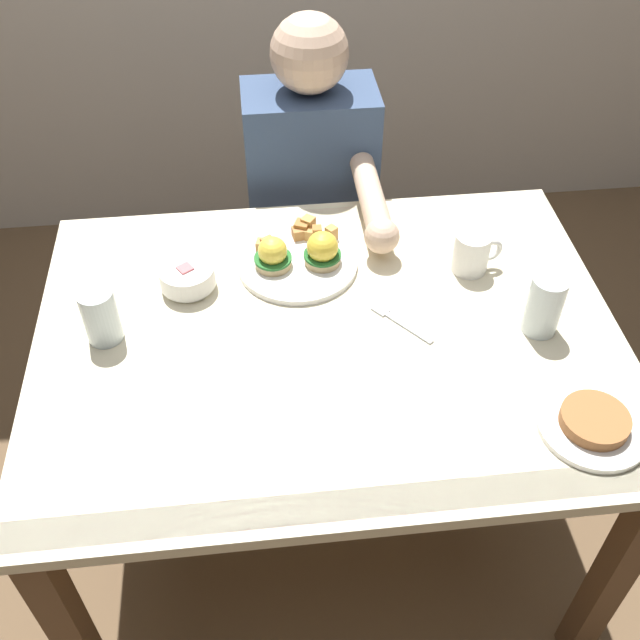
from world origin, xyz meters
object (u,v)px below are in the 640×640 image
at_px(fruit_bowl, 187,277).
at_px(water_glass_far, 544,307).
at_px(fork, 398,321).
at_px(water_glass_near, 101,318).
at_px(coffee_mug, 472,251).
at_px(diner_person, 313,198).
at_px(dining_table, 328,368).
at_px(eggs_benedict_plate, 299,256).
at_px(side_plate, 593,423).

height_order(fruit_bowl, water_glass_far, water_glass_far).
bearing_deg(water_glass_far, fork, 170.09).
height_order(fruit_bowl, water_glass_near, water_glass_near).
xyz_separation_m(coffee_mug, diner_person, (-0.31, 0.43, -0.14)).
bearing_deg(diner_person, water_glass_far, -57.69).
xyz_separation_m(dining_table, coffee_mug, (0.34, 0.17, 0.16)).
distance_m(coffee_mug, water_glass_far, 0.22).
height_order(eggs_benedict_plate, water_glass_far, water_glass_far).
xyz_separation_m(eggs_benedict_plate, water_glass_near, (-0.41, -0.18, 0.03)).
relative_size(eggs_benedict_plate, coffee_mug, 2.42).
xyz_separation_m(fruit_bowl, water_glass_far, (0.72, -0.21, 0.03)).
bearing_deg(coffee_mug, diner_person, 125.42).
xyz_separation_m(dining_table, side_plate, (0.45, -0.29, 0.12)).
xyz_separation_m(eggs_benedict_plate, diner_person, (0.07, 0.38, -0.12)).
distance_m(water_glass_near, side_plate, 0.96).
xyz_separation_m(coffee_mug, water_glass_far, (0.09, -0.20, 0.01)).
bearing_deg(side_plate, fork, 134.06).
height_order(coffee_mug, water_glass_far, water_glass_far).
height_order(dining_table, side_plate, side_plate).
bearing_deg(fruit_bowl, side_plate, -32.32).
xyz_separation_m(eggs_benedict_plate, coffee_mug, (0.38, -0.05, 0.02)).
xyz_separation_m(water_glass_near, water_glass_far, (0.88, -0.07, 0.00)).
bearing_deg(dining_table, water_glass_near, 175.01).
bearing_deg(eggs_benedict_plate, fork, -47.34).
relative_size(water_glass_near, water_glass_far, 0.91).
bearing_deg(side_plate, dining_table, 146.79).
height_order(dining_table, fruit_bowl, fruit_bowl).
xyz_separation_m(dining_table, water_glass_far, (0.43, -0.03, 0.17)).
height_order(water_glass_far, side_plate, water_glass_far).
relative_size(dining_table, eggs_benedict_plate, 4.44).
relative_size(fork, diner_person, 0.12).
xyz_separation_m(fruit_bowl, coffee_mug, (0.63, -0.00, 0.02)).
relative_size(fruit_bowl, water_glass_near, 0.99).
distance_m(fruit_bowl, diner_person, 0.55).
bearing_deg(diner_person, coffee_mug, -54.58).
xyz_separation_m(dining_table, fork, (0.15, 0.02, 0.11)).
height_order(dining_table, water_glass_far, water_glass_far).
bearing_deg(water_glass_far, water_glass_near, 175.30).
bearing_deg(side_plate, eggs_benedict_plate, 133.50).
xyz_separation_m(water_glass_far, diner_person, (-0.40, 0.63, -0.15)).
height_order(fork, water_glass_far, water_glass_far).
relative_size(eggs_benedict_plate, fork, 2.06).
height_order(water_glass_near, side_plate, water_glass_near).
distance_m(fork, water_glass_near, 0.60).
height_order(eggs_benedict_plate, coffee_mug, coffee_mug).
relative_size(fruit_bowl, coffee_mug, 1.08).
bearing_deg(water_glass_near, fruit_bowl, 39.12).
bearing_deg(water_glass_far, diner_person, 122.31).
distance_m(eggs_benedict_plate, diner_person, 0.40).
bearing_deg(fork, water_glass_near, 177.80).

